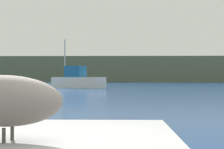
# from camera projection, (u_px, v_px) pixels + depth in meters

# --- Properties ---
(hillside_backdrop) EXTENTS (140.00, 14.96, 5.56)m
(hillside_backdrop) POSITION_uv_depth(u_px,v_px,m) (122.00, 70.00, 84.47)
(hillside_backdrop) COLOR #5B664C
(hillside_backdrop) RESTS_ON ground
(pelican) EXTENTS (1.28, 0.57, 0.88)m
(pelican) POSITION_uv_depth(u_px,v_px,m) (1.00, 99.00, 2.94)
(pelican) COLOR slate
(pelican) RESTS_ON pier_dock
(fishing_boat_white) EXTENTS (5.64, 3.71, 4.96)m
(fishing_boat_white) POSITION_uv_depth(u_px,v_px,m) (78.00, 80.00, 36.79)
(fishing_boat_white) COLOR white
(fishing_boat_white) RESTS_ON ground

